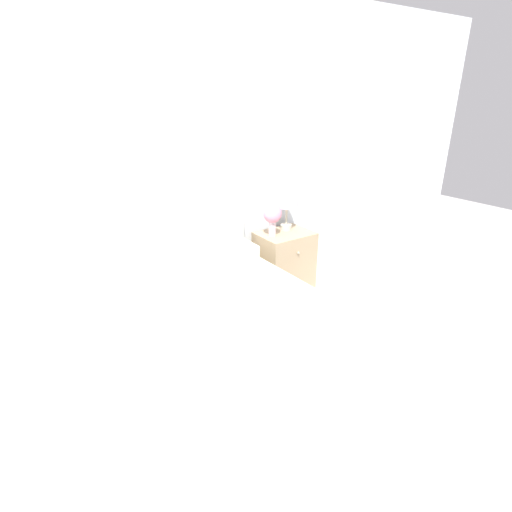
# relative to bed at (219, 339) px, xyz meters

# --- Properties ---
(ground_plane) EXTENTS (12.00, 12.00, 0.00)m
(ground_plane) POSITION_rel_bed_xyz_m (0.00, 0.92, -0.27)
(ground_plane) COLOR #BCB7B2
(wall_back) EXTENTS (8.00, 0.06, 2.60)m
(wall_back) POSITION_rel_bed_xyz_m (0.00, 0.99, 1.03)
(wall_back) COLOR white
(wall_back) RESTS_ON ground_plane
(bed) EXTENTS (1.53, 1.99, 1.05)m
(bed) POSITION_rel_bed_xyz_m (0.00, 0.00, 0.00)
(bed) COLOR beige
(bed) RESTS_ON ground_plane
(nightstand) EXTENTS (0.50, 0.40, 0.61)m
(nightstand) POSITION_rel_bed_xyz_m (1.12, 0.71, 0.03)
(nightstand) COLOR tan
(nightstand) RESTS_ON ground_plane
(table_lamp) EXTENTS (0.21, 0.21, 0.36)m
(table_lamp) POSITION_rel_bed_xyz_m (1.18, 0.78, 0.60)
(table_lamp) COLOR beige
(table_lamp) RESTS_ON nightstand
(flower_vase) EXTENTS (0.16, 0.16, 0.29)m
(flower_vase) POSITION_rel_bed_xyz_m (0.97, 0.71, 0.52)
(flower_vase) COLOR silver
(flower_vase) RESTS_ON nightstand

